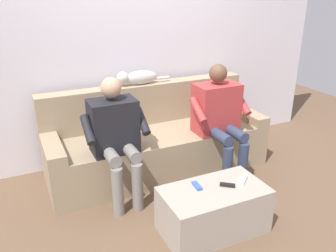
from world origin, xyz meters
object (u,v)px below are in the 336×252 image
at_px(coffee_table, 213,210).
at_px(person_left_seated, 219,114).
at_px(remote_black, 227,185).
at_px(couch, 156,141).
at_px(person_right_seated, 115,132).
at_px(cat_on_backrest, 137,78).
at_px(remote_blue, 197,186).
at_px(remote_white, 243,180).

bearing_deg(coffee_table, person_left_seated, -124.12).
bearing_deg(remote_black, couch, -46.02).
distance_m(couch, remote_black, 1.19).
height_order(person_right_seated, remote_black, person_right_seated).
bearing_deg(cat_on_backrest, remote_black, 98.61).
distance_m(person_left_seated, remote_black, 0.95).
distance_m(remote_blue, remote_white, 0.39).
bearing_deg(couch, cat_on_backrest, -68.20).
xyz_separation_m(person_right_seated, remote_blue, (-0.44, 0.72, -0.26)).
height_order(coffee_table, person_left_seated, person_left_seated).
relative_size(person_right_seated, remote_blue, 9.43).
bearing_deg(person_left_seated, remote_blue, 47.55).
distance_m(coffee_table, cat_on_backrest, 1.62).
distance_m(person_right_seated, cat_on_backrest, 0.82).
bearing_deg(remote_blue, couch, 179.62).
bearing_deg(person_right_seated, person_left_seated, 179.70).
distance_m(couch, person_right_seated, 0.74).
height_order(coffee_table, remote_white, remote_white).
distance_m(person_right_seated, remote_blue, 0.88).
relative_size(person_left_seated, remote_black, 9.70).
xyz_separation_m(couch, cat_on_backrest, (0.10, -0.25, 0.66)).
bearing_deg(remote_black, person_left_seated, -79.52).
distance_m(cat_on_backrest, remote_white, 1.57).
distance_m(coffee_table, remote_white, 0.34).
distance_m(couch, person_left_seated, 0.75).
distance_m(cat_on_backrest, remote_black, 1.55).
relative_size(person_left_seated, remote_white, 7.79).
bearing_deg(person_left_seated, remote_black, 62.14).
xyz_separation_m(remote_black, remote_white, (-0.16, -0.01, 0.00)).
relative_size(cat_on_backrest, remote_blue, 4.89).
distance_m(couch, cat_on_backrest, 0.71).
bearing_deg(remote_black, coffee_table, 35.36).
bearing_deg(remote_white, coffee_table, -39.29).
bearing_deg(cat_on_backrest, remote_white, 104.88).
bearing_deg(person_right_seated, cat_on_backrest, -125.76).
bearing_deg(remote_white, couch, -117.23).
bearing_deg(remote_white, person_right_seated, -84.91).
relative_size(remote_blue, remote_white, 0.81).
bearing_deg(cat_on_backrest, person_right_seated, 54.24).
xyz_separation_m(person_right_seated, cat_on_backrest, (-0.44, -0.61, 0.31)).
bearing_deg(coffee_table, person_right_seated, -56.06).
bearing_deg(cat_on_backrest, person_left_seated, 136.01).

